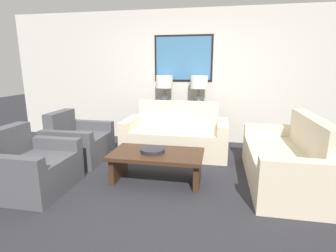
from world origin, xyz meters
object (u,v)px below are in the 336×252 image
at_px(couch_by_side, 286,161).
at_px(armchair_near_back_wall, 78,143).
at_px(coffee_table, 157,160).
at_px(couch_by_back_wall, 176,137).
at_px(armchair_near_camera, 32,169).
at_px(table_lamp_left, 164,88).
at_px(table_lamp_right, 199,89).
at_px(decorative_bowl, 153,150).
at_px(console_table, 181,126).

distance_m(couch_by_side, armchair_near_back_wall, 3.23).
bearing_deg(coffee_table, couch_by_back_wall, 86.94).
bearing_deg(armchair_near_camera, table_lamp_left, 63.56).
relative_size(table_lamp_left, coffee_table, 0.51).
relative_size(table_lamp_left, couch_by_side, 0.35).
xyz_separation_m(table_lamp_left, armchair_near_camera, (-1.22, -2.45, -0.84)).
xyz_separation_m(table_lamp_right, coffee_table, (-0.41, -1.88, -0.82)).
xyz_separation_m(coffee_table, decorative_bowl, (-0.06, 0.01, 0.13)).
distance_m(table_lamp_left, coffee_table, 2.07).
bearing_deg(armchair_near_back_wall, decorative_bowl, -21.39).
bearing_deg(couch_by_side, armchair_near_back_wall, 174.33).
xyz_separation_m(table_lamp_left, armchair_near_back_wall, (-1.22, -1.31, -0.84)).
bearing_deg(table_lamp_left, coffee_table, -81.44).
distance_m(table_lamp_right, armchair_near_camera, 3.22).
relative_size(console_table, table_lamp_left, 1.91).
xyz_separation_m(couch_by_side, armchair_near_back_wall, (-3.22, 0.32, -0.02)).
bearing_deg(couch_by_side, armchair_near_camera, -165.67).
bearing_deg(table_lamp_right, decorative_bowl, -104.08).
height_order(table_lamp_right, armchair_near_camera, table_lamp_right).
bearing_deg(table_lamp_right, armchair_near_back_wall, -145.62).
xyz_separation_m(couch_by_side, coffee_table, (-1.72, -0.25, -0.01)).
bearing_deg(table_lamp_right, console_table, 180.00).
bearing_deg(armchair_near_back_wall, couch_by_side, -5.67).
relative_size(console_table, table_lamp_right, 1.91).
bearing_deg(armchair_near_camera, table_lamp_right, 52.03).
xyz_separation_m(console_table, couch_by_back_wall, (0.00, -0.68, -0.05)).
bearing_deg(decorative_bowl, coffee_table, -5.57).
relative_size(table_lamp_left, armchair_near_back_wall, 0.69).
xyz_separation_m(console_table, armchair_near_back_wall, (-1.56, -1.31, -0.08)).
height_order(console_table, table_lamp_right, table_lamp_right).
bearing_deg(table_lamp_right, couch_by_side, -51.27).
distance_m(table_lamp_left, decorative_bowl, 2.01).
relative_size(decorative_bowl, armchair_near_camera, 0.36).
bearing_deg(armchair_near_camera, console_table, 57.42).
height_order(console_table, couch_by_back_wall, couch_by_back_wall).
bearing_deg(console_table, armchair_near_back_wall, -140.11).
relative_size(table_lamp_left, table_lamp_right, 1.00).
height_order(couch_by_back_wall, couch_by_side, same).
height_order(couch_by_side, coffee_table, couch_by_side).
bearing_deg(console_table, table_lamp_right, 0.00).
bearing_deg(armchair_near_back_wall, table_lamp_left, 47.04).
height_order(couch_by_side, armchair_near_back_wall, couch_by_side).
distance_m(table_lamp_left, armchair_near_back_wall, 1.97).
bearing_deg(couch_by_side, coffee_table, -171.68).
bearing_deg(console_table, coffee_table, -91.95).
relative_size(decorative_bowl, armchair_near_back_wall, 0.36).
distance_m(coffee_table, armchair_near_back_wall, 1.60).
relative_size(couch_by_back_wall, couch_by_side, 1.00).
distance_m(table_lamp_left, couch_by_side, 2.70).
bearing_deg(console_table, couch_by_side, -44.57).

